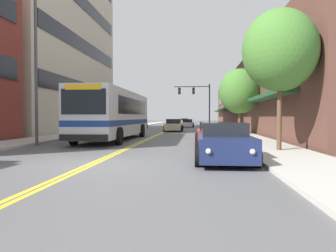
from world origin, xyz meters
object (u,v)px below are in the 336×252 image
traffic_signal_mast (197,97)px  car_navy_parked_right_foreground (224,143)px  city_bus (115,113)px  car_black_parked_left_far (138,125)px  car_red_parked_right_mid (213,134)px  car_champagne_moving_third (174,126)px  street_lamp_left_near (39,45)px  street_tree_right_mid (240,91)px  street_tree_right_near (280,50)px  car_beige_moving_lead (184,122)px  car_white_moving_second (187,123)px  car_dark_grey_parked_left_near (128,125)px  fire_hydrant (243,136)px

traffic_signal_mast → car_navy_parked_right_foreground: bearing=-88.5°
city_bus → car_black_parked_left_far: bearing=96.1°
city_bus → car_red_parked_right_mid: bearing=-31.4°
car_champagne_moving_third → street_lamp_left_near: size_ratio=0.49×
street_tree_right_mid → car_red_parked_right_mid: bearing=-105.0°
city_bus → street_tree_right_near: street_tree_right_near is taller
car_beige_moving_lead → car_white_moving_second: bearing=-86.1°
car_dark_grey_parked_left_near → car_white_moving_second: car_dark_grey_parked_left_near is taller
street_tree_right_near → street_tree_right_mid: 13.74m
city_bus → car_dark_grey_parked_left_near: (-2.29, 14.84, -1.17)m
car_red_parked_right_mid → street_lamp_left_near: bearing=-174.1°
car_black_parked_left_far → fire_hydrant: bearing=-67.6°
car_beige_moving_lead → street_tree_right_mid: (6.16, -38.46, 3.13)m
car_dark_grey_parked_left_near → car_red_parked_right_mid: (8.78, -18.81, -0.05)m
car_black_parked_left_far → car_beige_moving_lead: 24.19m
city_bus → car_white_moving_second: (4.13, 28.66, -1.25)m
traffic_signal_mast → street_tree_right_mid: bearing=-79.1°
car_black_parked_left_far → car_beige_moving_lead: size_ratio=0.93×
car_champagne_moving_third → street_tree_right_mid: 10.25m
car_navy_parked_right_foreground → fire_hydrant: bearing=76.3°
city_bus → car_dark_grey_parked_left_near: city_bus is taller
car_dark_grey_parked_left_near → car_black_parked_left_far: car_dark_grey_parked_left_near is taller
car_black_parked_left_far → fire_hydrant: size_ratio=5.37×
car_white_moving_second → traffic_signal_mast: bearing=-69.8°
car_red_parked_right_mid → car_beige_moving_lead: size_ratio=0.88×
city_bus → car_beige_moving_lead: bearing=86.1°
car_navy_parked_right_foreground → car_black_parked_left_far: bearing=105.5°
car_black_parked_left_far → street_tree_right_near: 31.00m
city_bus → fire_hydrant: (8.10, -4.11, -1.29)m
car_navy_parked_right_foreground → street_tree_right_near: street_tree_right_near is taller
street_tree_right_near → car_dark_grey_parked_left_near: bearing=117.0°
city_bus → street_tree_right_near: bearing=-39.6°
fire_hydrant → traffic_signal_mast: bearing=94.9°
car_red_parked_right_mid → street_tree_right_near: size_ratio=0.70×
city_bus → traffic_signal_mast: 25.38m
car_red_parked_right_mid → street_tree_right_mid: size_ratio=0.77×
car_navy_parked_right_foreground → street_tree_right_near: 5.47m
street_tree_right_mid → car_beige_moving_lead: bearing=99.1°
car_black_parked_left_far → street_lamp_left_near: (-0.72, -25.94, 4.89)m
car_dark_grey_parked_left_near → car_navy_parked_right_foreground: (8.82, -25.39, -0.03)m
car_red_parked_right_mid → street_tree_right_near: street_tree_right_near is taller
fire_hydrant → street_lamp_left_near: bearing=-175.7°
car_black_parked_left_far → street_tree_right_mid: bearing=-52.4°
street_lamp_left_near → street_tree_right_mid: bearing=42.4°
city_bus → street_lamp_left_near: bearing=-120.9°
car_black_parked_left_far → car_white_moving_second: car_white_moving_second is taller
street_tree_right_mid → traffic_signal_mast: bearing=100.9°
street_lamp_left_near → fire_hydrant: street_lamp_left_near is taller
car_black_parked_left_far → car_champagne_moving_third: size_ratio=0.97×
traffic_signal_mast → city_bus: bearing=-102.9°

